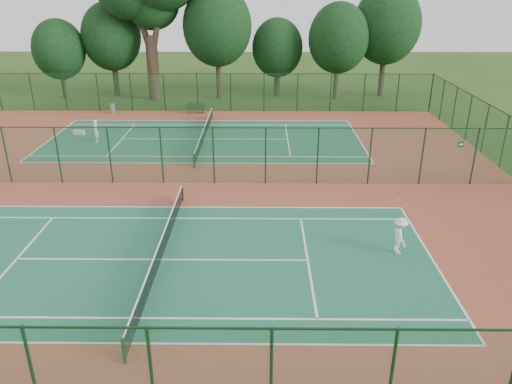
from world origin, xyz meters
TOP-DOWN VIEW (x-y plane):
  - ground at (0.00, 0.00)m, footprint 120.00×120.00m
  - red_pad at (0.00, 0.00)m, footprint 40.00×36.00m
  - court_near at (0.00, -9.00)m, footprint 23.77×10.97m
  - court_far at (0.00, 9.00)m, footprint 23.77×10.97m
  - fence_north at (0.00, 18.00)m, footprint 40.00×0.09m
  - fence_south at (0.00, -18.00)m, footprint 40.00×0.09m
  - fence_divider at (0.00, 0.00)m, footprint 40.00×0.09m
  - tennis_net_near at (0.00, -9.00)m, footprint 0.10×12.90m
  - tennis_net_far at (0.00, 9.00)m, footprint 0.10×12.90m
  - player_near at (10.51, -8.27)m, footprint 0.76×1.17m
  - player_far at (-8.12, 8.25)m, footprint 0.56×0.70m
  - trash_bin at (-9.32, 17.04)m, footprint 0.53×0.53m
  - bench at (-1.62, 17.09)m, footprint 1.64×0.76m
  - kit_bag at (-10.12, 10.19)m, footprint 0.94×0.50m
  - stray_ball_a at (7.10, -0.86)m, footprint 0.07×0.07m
  - stray_ball_b at (9.51, -0.70)m, footprint 0.07×0.07m
  - stray_ball_c at (0.10, -0.23)m, footprint 0.07×0.07m
  - evergreen_row at (0.50, 24.25)m, footprint 39.00×5.00m

SIDE VIEW (x-z plane):
  - ground at x=0.00m, z-range 0.00..0.00m
  - evergreen_row at x=0.50m, z-range -6.00..6.00m
  - red_pad at x=0.00m, z-range 0.00..0.01m
  - court_near at x=0.00m, z-range 0.01..0.02m
  - court_far at x=0.00m, z-range 0.01..0.02m
  - stray_ball_c at x=0.10m, z-range 0.01..0.08m
  - stray_ball_b at x=9.51m, z-range 0.01..0.08m
  - stray_ball_a at x=7.10m, z-range 0.01..0.08m
  - kit_bag at x=-10.12m, z-range 0.01..0.35m
  - trash_bin at x=-9.32m, z-range 0.01..0.92m
  - bench at x=-1.62m, z-range 0.03..1.00m
  - tennis_net_near at x=0.00m, z-range 0.06..1.03m
  - tennis_net_far at x=0.00m, z-range 0.06..1.03m
  - player_far at x=-8.12m, z-range 0.02..1.70m
  - player_near at x=10.51m, z-range 0.02..1.73m
  - fence_north at x=0.00m, z-range 0.01..3.51m
  - fence_south at x=0.00m, z-range 0.01..3.51m
  - fence_divider at x=0.00m, z-range 0.01..3.51m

